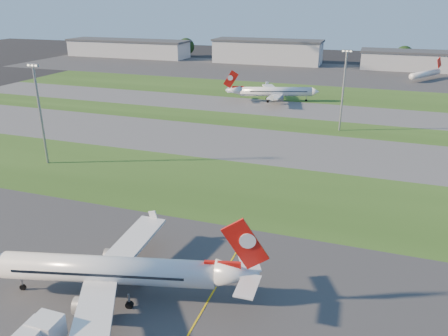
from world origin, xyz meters
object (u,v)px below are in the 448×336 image
at_px(airliner_taxiing, 275,92).
at_px(light_mast_west, 40,108).
at_px(mini_jet_near, 425,74).
at_px(light_mast_centre, 344,85).
at_px(airliner_parked, 111,271).

height_order(airliner_taxiing, light_mast_west, light_mast_west).
bearing_deg(mini_jet_near, light_mast_centre, -163.78).
height_order(mini_jet_near, light_mast_centre, light_mast_centre).
distance_m(airliner_parked, light_mast_west, 63.46).
distance_m(airliner_parked, airliner_taxiing, 133.72).
bearing_deg(light_mast_centre, airliner_taxiing, 129.89).
bearing_deg(airliner_taxiing, light_mast_west, 48.76).
relative_size(mini_jet_near, light_mast_west, 0.96).
xyz_separation_m(airliner_parked, light_mast_west, (-46.31, 42.08, 10.60)).
relative_size(light_mast_west, light_mast_centre, 1.00).
height_order(airliner_parked, airliner_taxiing, airliner_parked).
xyz_separation_m(light_mast_west, light_mast_centre, (70.00, 56.00, 0.00)).
distance_m(airliner_taxiing, light_mast_centre, 47.52).
bearing_deg(airliner_parked, mini_jet_near, 60.54).
bearing_deg(mini_jet_near, airliner_taxiing, 173.06).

